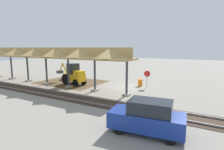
{
  "coord_description": "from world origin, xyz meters",
  "views": [
    {
      "loc": [
        -8.66,
        19.52,
        4.88
      ],
      "look_at": [
        1.51,
        1.27,
        1.6
      ],
      "focal_mm": 28.0,
      "sensor_mm": 36.0,
      "label": 1
    }
  ],
  "objects_px": {
    "backhoe": "(74,75)",
    "distant_parked_car": "(147,117)",
    "stop_sign": "(147,76)",
    "traffic_barrel": "(140,83)"
  },
  "relations": [
    {
      "from": "stop_sign",
      "to": "backhoe",
      "type": "relative_size",
      "value": 0.39
    },
    {
      "from": "stop_sign",
      "to": "distant_parked_car",
      "type": "relative_size",
      "value": 0.48
    },
    {
      "from": "traffic_barrel",
      "to": "backhoe",
      "type": "bearing_deg",
      "value": 21.85
    },
    {
      "from": "stop_sign",
      "to": "backhoe",
      "type": "bearing_deg",
      "value": 18.21
    },
    {
      "from": "distant_parked_car",
      "to": "stop_sign",
      "type": "bearing_deg",
      "value": -72.0
    },
    {
      "from": "backhoe",
      "to": "distant_parked_car",
      "type": "height_order",
      "value": "backhoe"
    },
    {
      "from": "stop_sign",
      "to": "distant_parked_car",
      "type": "distance_m",
      "value": 12.03
    },
    {
      "from": "distant_parked_car",
      "to": "traffic_barrel",
      "type": "distance_m",
      "value": 12.62
    },
    {
      "from": "stop_sign",
      "to": "traffic_barrel",
      "type": "bearing_deg",
      "value": -15.68
    },
    {
      "from": "stop_sign",
      "to": "backhoe",
      "type": "distance_m",
      "value": 9.65
    }
  ]
}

